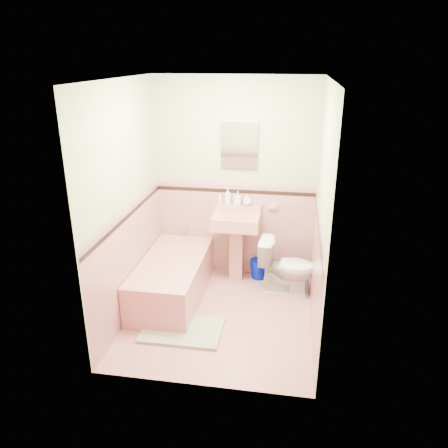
% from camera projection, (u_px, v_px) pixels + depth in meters
% --- Properties ---
extents(floor, '(2.20, 2.20, 0.00)m').
position_uv_depth(floor, '(220.00, 316.00, 4.86)').
color(floor, tan).
rests_on(floor, ground).
extents(ceiling, '(2.20, 2.20, 0.00)m').
position_uv_depth(ceiling, '(220.00, 79.00, 3.96)').
color(ceiling, white).
rests_on(ceiling, ground).
extents(wall_back, '(2.50, 0.00, 2.50)m').
position_uv_depth(wall_back, '(235.00, 181.00, 5.42)').
color(wall_back, beige).
rests_on(wall_back, ground).
extents(wall_front, '(2.50, 0.00, 2.50)m').
position_uv_depth(wall_front, '(196.00, 256.00, 3.40)').
color(wall_front, beige).
rests_on(wall_front, ground).
extents(wall_left, '(0.00, 2.50, 2.50)m').
position_uv_depth(wall_left, '(125.00, 204.00, 4.56)').
color(wall_left, beige).
rests_on(wall_left, ground).
extents(wall_right, '(0.00, 2.50, 2.50)m').
position_uv_depth(wall_right, '(321.00, 215.00, 4.26)').
color(wall_right, beige).
rests_on(wall_right, ground).
extents(wainscot_back, '(2.00, 0.00, 2.00)m').
position_uv_depth(wainscot_back, '(235.00, 230.00, 5.65)').
color(wainscot_back, tan).
rests_on(wainscot_back, ground).
extents(wainscot_front, '(2.00, 0.00, 2.00)m').
position_uv_depth(wainscot_front, '(198.00, 326.00, 3.64)').
color(wainscot_front, tan).
rests_on(wainscot_front, ground).
extents(wainscot_left, '(0.00, 2.20, 2.20)m').
position_uv_depth(wainscot_left, '(131.00, 261.00, 4.79)').
color(wainscot_left, tan).
rests_on(wainscot_left, ground).
extents(wainscot_right, '(0.00, 2.20, 2.20)m').
position_uv_depth(wainscot_right, '(315.00, 275.00, 4.50)').
color(wainscot_right, tan).
rests_on(wainscot_right, ground).
extents(accent_back, '(2.00, 0.00, 2.00)m').
position_uv_depth(accent_back, '(235.00, 191.00, 5.45)').
color(accent_back, black).
rests_on(accent_back, ground).
extents(accent_front, '(2.00, 0.00, 2.00)m').
position_uv_depth(accent_front, '(197.00, 270.00, 3.46)').
color(accent_front, black).
rests_on(accent_front, ground).
extents(accent_left, '(0.00, 2.20, 2.20)m').
position_uv_depth(accent_left, '(128.00, 216.00, 4.61)').
color(accent_left, black).
rests_on(accent_left, ground).
extents(accent_right, '(0.00, 2.20, 2.20)m').
position_uv_depth(accent_right, '(319.00, 227.00, 4.31)').
color(accent_right, black).
rests_on(accent_right, ground).
extents(cap_back, '(2.00, 0.00, 2.00)m').
position_uv_depth(cap_back, '(235.00, 183.00, 5.42)').
color(cap_back, tan).
rests_on(cap_back, ground).
extents(cap_front, '(2.00, 0.00, 2.00)m').
position_uv_depth(cap_front, '(196.00, 258.00, 3.43)').
color(cap_front, tan).
rests_on(cap_front, ground).
extents(cap_left, '(0.00, 2.20, 2.20)m').
position_uv_depth(cap_left, '(127.00, 207.00, 4.57)').
color(cap_left, tan).
rests_on(cap_left, ground).
extents(cap_right, '(0.00, 2.20, 2.20)m').
position_uv_depth(cap_right, '(319.00, 218.00, 4.27)').
color(cap_right, tan).
rests_on(cap_right, ground).
extents(bathtub, '(0.70, 1.50, 0.45)m').
position_uv_depth(bathtub, '(172.00, 280.00, 5.18)').
color(bathtub, tan).
rests_on(bathtub, floor).
extents(tub_faucet, '(0.04, 0.12, 0.04)m').
position_uv_depth(tub_faucet, '(186.00, 226.00, 5.70)').
color(tub_faucet, silver).
rests_on(tub_faucet, wall_back).
extents(sink, '(0.57, 0.48, 0.90)m').
position_uv_depth(sink, '(236.00, 248.00, 5.48)').
color(sink, tan).
rests_on(sink, floor).
extents(sink_faucet, '(0.02, 0.02, 0.10)m').
position_uv_depth(sink_faucet, '(238.00, 206.00, 5.43)').
color(sink_faucet, silver).
rests_on(sink_faucet, sink).
extents(medicine_cabinet, '(0.44, 0.04, 0.55)m').
position_uv_depth(medicine_cabinet, '(239.00, 145.00, 5.23)').
color(medicine_cabinet, white).
rests_on(medicine_cabinet, wall_back).
extents(soap_dish, '(0.11, 0.07, 0.04)m').
position_uv_depth(soap_dish, '(272.00, 207.00, 5.42)').
color(soap_dish, tan).
rests_on(soap_dish, wall_back).
extents(soap_bottle_left, '(0.09, 0.09, 0.21)m').
position_uv_depth(soap_bottle_left, '(228.00, 196.00, 5.45)').
color(soap_bottle_left, '#B2B2B2').
rests_on(soap_bottle_left, sink).
extents(soap_bottle_mid, '(0.08, 0.08, 0.17)m').
position_uv_depth(soap_bottle_mid, '(238.00, 198.00, 5.44)').
color(soap_bottle_mid, '#B2B2B2').
rests_on(soap_bottle_mid, sink).
extents(soap_bottle_right, '(0.14, 0.14, 0.14)m').
position_uv_depth(soap_bottle_right, '(247.00, 200.00, 5.42)').
color(soap_bottle_right, '#B2B2B2').
rests_on(soap_bottle_right, sink).
extents(tube, '(0.04, 0.04, 0.12)m').
position_uv_depth(tube, '(220.00, 199.00, 5.48)').
color(tube, white).
rests_on(tube, sink).
extents(toilet, '(0.70, 0.43, 0.68)m').
position_uv_depth(toilet, '(287.00, 267.00, 5.24)').
color(toilet, white).
rests_on(toilet, floor).
extents(bucket, '(0.30, 0.30, 0.24)m').
position_uv_depth(bucket, '(259.00, 269.00, 5.67)').
color(bucket, '#0013AF').
rests_on(bucket, floor).
extents(bath_mat, '(0.82, 0.55, 0.03)m').
position_uv_depth(bath_mat, '(182.00, 330.00, 4.59)').
color(bath_mat, gray).
rests_on(bath_mat, floor).
extents(shoe, '(0.15, 0.08, 0.06)m').
position_uv_depth(shoe, '(166.00, 323.00, 4.63)').
color(shoe, '#BF1E59').
rests_on(shoe, bath_mat).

